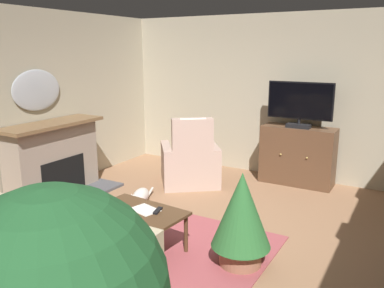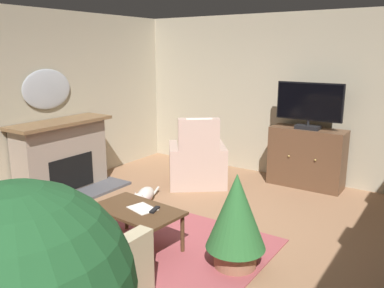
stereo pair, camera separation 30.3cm
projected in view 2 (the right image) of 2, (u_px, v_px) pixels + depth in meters
The scene contains 15 objects.
ground_plane at pixel (191, 243), 4.53m from camera, with size 6.26×6.44×0.04m, color #936B4C.
wall_back at pixel (290, 97), 6.61m from camera, with size 6.26×0.10×2.73m, color #B2A88E.
wall_left at pixel (27, 104), 5.78m from camera, with size 0.10×6.44×2.73m, color #B2A88E.
rug_central at pixel (157, 244), 4.45m from camera, with size 2.40×1.84×0.01m, color #9E474C.
fireplace at pixel (63, 158), 6.03m from camera, with size 0.90×1.62×1.11m.
wall_mirror_oval at pixel (47, 89), 5.93m from camera, with size 0.06×0.84×0.60m, color #B2B7BF.
tv_cabinet at pixel (307, 159), 6.29m from camera, with size 1.15×0.47×0.94m.
television at pixel (309, 105), 6.05m from camera, with size 1.01×0.20×0.72m.
coffee_table at pixel (137, 213), 4.29m from camera, with size 1.03×0.65×0.46m.
tv_remote at pixel (155, 210), 4.23m from camera, with size 0.17×0.05×0.02m, color black.
folded_newspaper at pixel (142, 208), 4.28m from camera, with size 0.30×0.22×0.01m, color silver.
sofa_floral at pixel (54, 262), 3.46m from camera, with size 1.46×0.86×0.97m.
armchair_angled_to_table at pixel (197, 163), 6.37m from camera, with size 1.21×1.20×1.15m.
potted_plant_small_fern_corner at pixel (236, 217), 3.89m from camera, with size 0.60×0.60×0.98m.
cat at pixel (144, 195), 5.66m from camera, with size 0.32×0.72×0.23m.
Camera 2 is at (2.33, -3.43, 2.13)m, focal length 37.07 mm.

